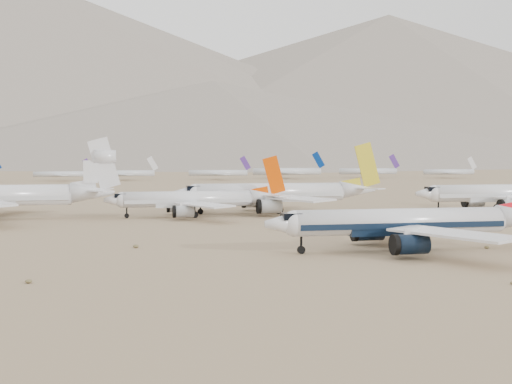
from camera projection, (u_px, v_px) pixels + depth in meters
ground at (345, 255)px, 106.94m from camera, size 7000.00×7000.00×0.00m
main_airliner at (413, 222)px, 111.42m from camera, size 45.70×44.64×16.13m
row2_navy_widebody at (506, 194)px, 186.37m from camera, size 48.83×47.75×17.37m
row2_gold_tail at (279, 193)px, 183.49m from camera, size 51.62×50.48×18.38m
row2_orange_tail at (195, 200)px, 171.70m from camera, size 41.64×40.74×14.86m
distant_storage_row at (101, 173)px, 414.65m from camera, size 476.68×59.22×14.80m
mountain_range at (146, 82)px, 1720.39m from camera, size 7354.00×3024.00×470.00m
foothills at (419, 126)px, 1288.25m from camera, size 4637.50×1395.00×155.00m
desert_scrub at (236, 284)px, 81.19m from camera, size 233.60×121.67×0.63m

